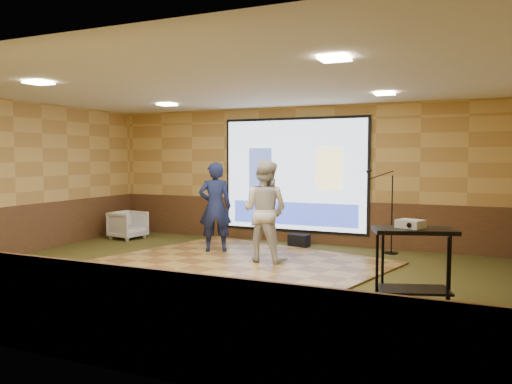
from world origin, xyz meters
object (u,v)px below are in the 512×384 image
at_px(duffel_bag, 299,240).
at_px(player_left, 215,207).
at_px(player_right, 265,211).
at_px(dance_floor, 246,262).
at_px(projector, 411,224).
at_px(banquet_chair, 128,225).
at_px(av_table, 414,252).
at_px(projector_screen, 294,176).
at_px(mic_stand, 389,228).

bearing_deg(duffel_bag, player_left, -134.05).
distance_m(player_left, player_right, 1.33).
xyz_separation_m(dance_floor, projector, (3.01, -1.62, 1.05)).
height_order(player_right, projector, player_right).
bearing_deg(banquet_chair, player_right, -97.48).
bearing_deg(av_table, player_right, 146.55).
bearing_deg(av_table, banquet_chair, 156.07).
relative_size(av_table, banquet_chair, 1.45).
relative_size(projector_screen, mic_stand, 2.00).
bearing_deg(dance_floor, banquet_chair, 159.99).
relative_size(player_left, mic_stand, 1.06).
bearing_deg(dance_floor, duffel_bag, 80.30).
relative_size(projector_screen, projector, 11.09).
xyz_separation_m(player_left, mic_stand, (3.15, 1.34, -0.42)).
xyz_separation_m(dance_floor, av_table, (3.06, -1.64, 0.71)).
distance_m(av_table, projector, 0.35).
distance_m(projector, banquet_chair, 7.30).
bearing_deg(player_right, mic_stand, -132.17).
distance_m(mic_stand, duffel_bag, 1.89).
bearing_deg(player_right, av_table, 150.94).
height_order(av_table, projector, projector).
bearing_deg(projector_screen, av_table, -53.51).
bearing_deg(projector, dance_floor, 173.79).
relative_size(player_right, banquet_chair, 2.56).
relative_size(player_right, projector, 6.03).
xyz_separation_m(dance_floor, duffel_bag, (0.34, 1.97, 0.11)).
distance_m(dance_floor, mic_stand, 2.99).
xyz_separation_m(dance_floor, mic_stand, (2.19, 1.97, 0.48)).
distance_m(projector_screen, av_table, 5.08).
relative_size(dance_floor, av_table, 4.53).
height_order(av_table, mic_stand, mic_stand).
distance_m(player_right, projector, 3.25).
distance_m(player_left, banquet_chair, 2.82).
bearing_deg(projector_screen, banquet_chair, -163.88).
xyz_separation_m(projector_screen, dance_floor, (-0.07, -2.39, -1.46)).
distance_m(dance_floor, banquet_chair, 3.87).
bearing_deg(dance_floor, mic_stand, 41.99).
height_order(player_right, banquet_chair, player_right).
bearing_deg(duffel_bag, av_table, -53.04).
bearing_deg(projector_screen, mic_stand, -11.18).
bearing_deg(mic_stand, av_table, -66.88).
height_order(mic_stand, banquet_chair, mic_stand).
distance_m(dance_floor, av_table, 3.54).
xyz_separation_m(dance_floor, player_right, (0.30, 0.18, 0.92)).
relative_size(player_left, player_right, 0.98).
bearing_deg(player_left, av_table, 122.43).
bearing_deg(projector_screen, duffel_bag, -57.75).
bearing_deg(banquet_chair, duffel_bag, -71.96).
relative_size(dance_floor, player_right, 2.56).
distance_m(player_left, av_table, 4.62).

